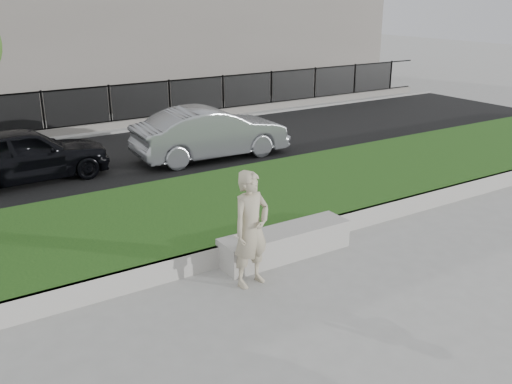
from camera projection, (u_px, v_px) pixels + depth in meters
ground at (267, 287)px, 9.25m from camera, size 90.00×90.00×0.00m
grass_bank at (185, 218)px, 11.57m from camera, size 34.00×4.00×0.40m
grass_kerb at (234, 253)px, 10.01m from camera, size 34.00×0.08×0.40m
street at (99, 162)px, 16.00m from camera, size 34.00×7.00×0.04m
far_pavement at (57, 130)px, 19.56m from camera, size 34.00×3.00×0.12m
iron_fence at (64, 122)px, 18.61m from camera, size 32.00×0.30×1.50m
stone_bench at (285, 243)px, 10.27m from camera, size 2.51×0.63×0.51m
man at (251, 229)px, 9.05m from camera, size 0.77×0.58×1.93m
book at (241, 236)px, 9.89m from camera, size 0.23×0.17×0.02m
car_dark at (24, 154)px, 14.12m from camera, size 4.13×1.76×1.39m
car_silver at (211, 133)px, 16.16m from camera, size 4.47×1.74×1.45m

